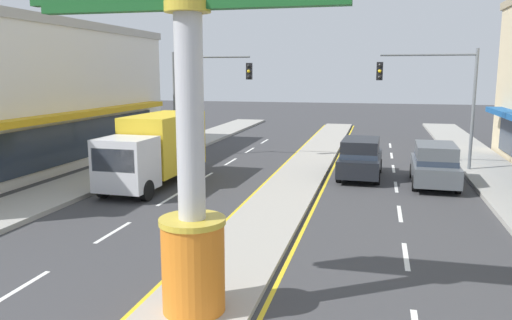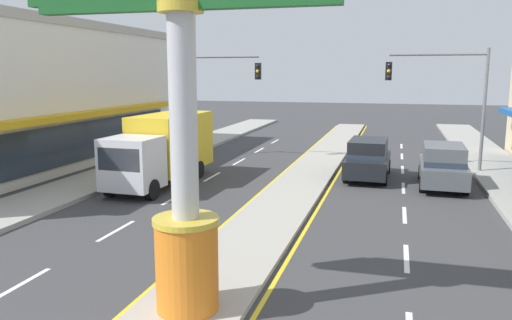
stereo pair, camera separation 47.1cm
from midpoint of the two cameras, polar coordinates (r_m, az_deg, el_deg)
median_strip at (r=23.50m, az=5.91°, el=-2.34°), size 2.38×52.00×0.14m
sidewalk_left at (r=24.92m, az=-16.39°, el=-1.94°), size 2.92×60.00×0.18m
lane_markings at (r=22.21m, az=5.31°, el=-3.23°), size 9.12×52.00×0.01m
district_sign at (r=10.00m, az=-6.90°, el=4.12°), size 6.65×1.37×7.83m
storefront_left at (r=29.97m, az=-25.48°, el=6.73°), size 9.23×22.52×7.74m
traffic_light_left_side at (r=29.70m, az=-4.63°, el=8.36°), size 4.86×0.46×6.20m
traffic_light_right_side at (r=27.01m, az=21.33°, el=7.57°), size 4.86×0.46×6.20m
box_truck_near_right_lane at (r=23.13m, az=-9.93°, el=1.46°), size 2.41×6.97×3.12m
suv_far_right_lane at (r=23.82m, az=20.96°, el=-0.55°), size 2.05×4.64×1.90m
suv_near_left_lane at (r=24.69m, az=13.12°, el=0.21°), size 2.07×4.65×1.90m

